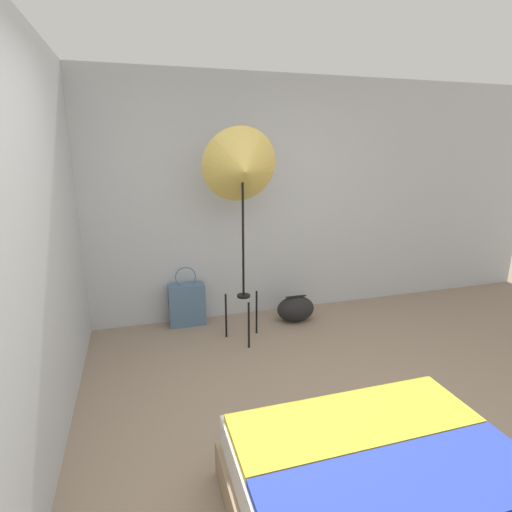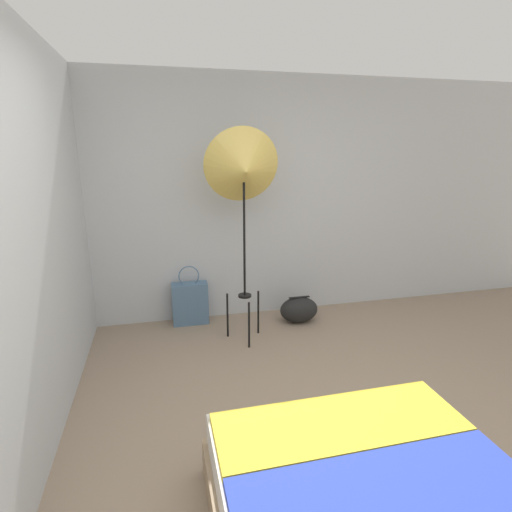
{
  "view_description": "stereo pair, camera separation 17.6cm",
  "coord_description": "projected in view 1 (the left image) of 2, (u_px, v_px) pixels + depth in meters",
  "views": [
    {
      "loc": [
        -1.0,
        -1.81,
        1.85
      ],
      "look_at": [
        -0.02,
        1.48,
        0.92
      ],
      "focal_mm": 28.0,
      "sensor_mm": 36.0,
      "label": 1
    },
    {
      "loc": [
        -0.83,
        -1.85,
        1.85
      ],
      "look_at": [
        -0.02,
        1.48,
        0.92
      ],
      "focal_mm": 28.0,
      "sensor_mm": 36.0,
      "label": 2
    }
  ],
  "objects": [
    {
      "name": "wall_back",
      "position": [
        234.0,
        201.0,
        4.29
      ],
      "size": [
        8.0,
        0.05,
        2.6
      ],
      "color": "#B7BCC1",
      "rests_on": "ground_plane"
    },
    {
      "name": "wall_side_left",
      "position": [
        46.0,
        236.0,
        2.58
      ],
      "size": [
        0.05,
        8.0,
        2.6
      ],
      "color": "#B7BCC1",
      "rests_on": "ground_plane"
    },
    {
      "name": "duffel_bag",
      "position": [
        296.0,
        309.0,
        4.39
      ],
      "size": [
        0.42,
        0.28,
        0.29
      ],
      "color": "black",
      "rests_on": "ground_plane"
    },
    {
      "name": "photo_umbrella",
      "position": [
        243.0,
        170.0,
        3.57
      ],
      "size": [
        0.7,
        0.39,
        2.04
      ],
      "color": "black",
      "rests_on": "ground_plane"
    },
    {
      "name": "ground_plane",
      "position": [
        329.0,
        462.0,
        2.43
      ],
      "size": [
        14.0,
        14.0,
        0.0
      ],
      "primitive_type": "plane",
      "color": "gray"
    },
    {
      "name": "tote_bag",
      "position": [
        187.0,
        304.0,
        4.27
      ],
      "size": [
        0.38,
        0.16,
        0.65
      ],
      "color": "slate",
      "rests_on": "ground_plane"
    }
  ]
}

